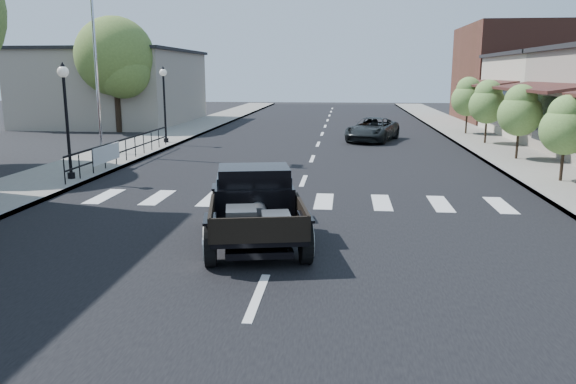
# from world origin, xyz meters

# --- Properties ---
(ground) EXTENTS (120.00, 120.00, 0.00)m
(ground) POSITION_xyz_m (0.00, 0.00, 0.00)
(ground) COLOR black
(ground) RESTS_ON ground
(road) EXTENTS (14.00, 80.00, 0.02)m
(road) POSITION_xyz_m (0.00, 15.00, 0.01)
(road) COLOR black
(road) RESTS_ON ground
(road_markings) EXTENTS (12.00, 60.00, 0.06)m
(road_markings) POSITION_xyz_m (0.00, 10.00, 0.00)
(road_markings) COLOR silver
(road_markings) RESTS_ON ground
(sidewalk_left) EXTENTS (3.00, 80.00, 0.15)m
(sidewalk_left) POSITION_xyz_m (-8.50, 15.00, 0.07)
(sidewalk_left) COLOR gray
(sidewalk_left) RESTS_ON ground
(sidewalk_right) EXTENTS (3.00, 80.00, 0.15)m
(sidewalk_right) POSITION_xyz_m (8.50, 15.00, 0.07)
(sidewalk_right) COLOR gray
(sidewalk_right) RESTS_ON ground
(low_building_left) EXTENTS (10.00, 12.00, 5.00)m
(low_building_left) POSITION_xyz_m (-15.00, 28.00, 2.50)
(low_building_left) COLOR #A49989
(low_building_left) RESTS_ON ground
(far_building_right) EXTENTS (11.00, 10.00, 7.00)m
(far_building_right) POSITION_xyz_m (15.50, 32.00, 3.50)
(far_building_right) COLOR brown
(far_building_right) RESTS_ON ground
(railing) EXTENTS (0.08, 10.00, 1.00)m
(railing) POSITION_xyz_m (-7.30, 10.00, 0.65)
(railing) COLOR black
(railing) RESTS_ON sidewalk_left
(banner) EXTENTS (0.04, 2.20, 0.60)m
(banner) POSITION_xyz_m (-7.22, 8.00, 0.45)
(banner) COLOR silver
(banner) RESTS_ON sidewalk_left
(lamp_post_b) EXTENTS (0.36, 0.36, 3.74)m
(lamp_post_b) POSITION_xyz_m (-7.60, 6.00, 2.02)
(lamp_post_b) COLOR black
(lamp_post_b) RESTS_ON sidewalk_left
(lamp_post_c) EXTENTS (0.36, 0.36, 3.74)m
(lamp_post_c) POSITION_xyz_m (-7.60, 16.00, 2.02)
(lamp_post_c) COLOR black
(lamp_post_c) RESTS_ON sidewalk_left
(flagpole) EXTENTS (0.12, 0.12, 11.49)m
(flagpole) POSITION_xyz_m (-9.20, 12.00, 5.89)
(flagpole) COLOR silver
(flagpole) RESTS_ON sidewalk_left
(big_tree_far) EXTENTS (4.70, 4.70, 6.91)m
(big_tree_far) POSITION_xyz_m (-12.50, 22.00, 3.45)
(big_tree_far) COLOR #567130
(big_tree_far) RESTS_ON ground
(small_tree_b) EXTENTS (1.58, 1.58, 2.63)m
(small_tree_b) POSITION_xyz_m (8.30, 7.21, 1.47)
(small_tree_b) COLOR #5A813B
(small_tree_b) RESTS_ON sidewalk_right
(small_tree_c) EXTENTS (1.72, 1.72, 2.86)m
(small_tree_c) POSITION_xyz_m (8.30, 12.06, 1.58)
(small_tree_c) COLOR #5A813B
(small_tree_c) RESTS_ON sidewalk_right
(small_tree_d) EXTENTS (1.79, 1.79, 2.99)m
(small_tree_d) POSITION_xyz_m (8.30, 17.34, 1.64)
(small_tree_d) COLOR #5A813B
(small_tree_d) RESTS_ON sidewalk_right
(small_tree_e) EXTENTS (1.85, 1.85, 3.09)m
(small_tree_e) POSITION_xyz_m (8.30, 21.94, 1.70)
(small_tree_e) COLOR #5A813B
(small_tree_e) RESTS_ON sidewalk_right
(hotrod_pickup) EXTENTS (3.06, 5.00, 1.61)m
(hotrod_pickup) POSITION_xyz_m (-0.55, 0.17, 0.81)
(hotrod_pickup) COLOR black
(hotrod_pickup) RESTS_ON ground
(second_car) EXTENTS (3.31, 4.85, 1.23)m
(second_car) POSITION_xyz_m (2.80, 18.72, 0.62)
(second_car) COLOR black
(second_car) RESTS_ON ground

